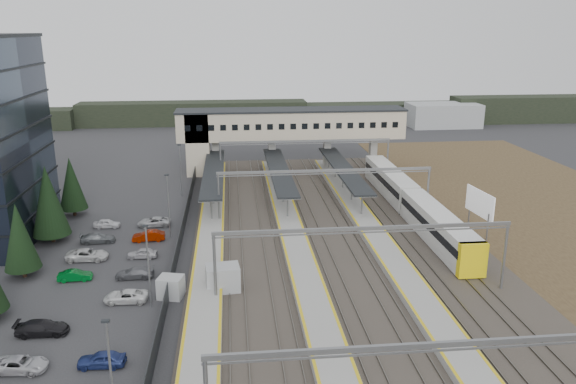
{
  "coord_description": "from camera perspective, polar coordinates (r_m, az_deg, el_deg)",
  "views": [
    {
      "loc": [
        -0.12,
        -56.16,
        25.0
      ],
      "look_at": [
        7.14,
        14.85,
        4.0
      ],
      "focal_mm": 35.0,
      "sensor_mm": 36.0,
      "label": 1
    }
  ],
  "objects": [
    {
      "name": "gantries",
      "position": [
        63.31,
        5.48,
        -1.15
      ],
      "size": [
        28.4,
        62.28,
        7.17
      ],
      "color": "gray",
      "rests_on": "ground"
    },
    {
      "name": "train",
      "position": [
        78.14,
        12.42,
        -1.03
      ],
      "size": [
        2.96,
        41.1,
        3.72
      ],
      "color": "silver",
      "rests_on": "ground"
    },
    {
      "name": "relay_cabin_near",
      "position": [
        55.89,
        -6.63,
        -8.76
      ],
      "size": [
        3.45,
        2.68,
        2.7
      ],
      "color": "#999D9E",
      "rests_on": "ground"
    },
    {
      "name": "ground",
      "position": [
        61.47,
        -5.27,
        -7.68
      ],
      "size": [
        220.0,
        220.0,
        0.0
      ],
      "primitive_type": "plane",
      "color": "#2B2B2D",
      "rests_on": "ground"
    },
    {
      "name": "canopies",
      "position": [
        86.09,
        -0.91,
        2.22
      ],
      "size": [
        23.1,
        30.0,
        3.28
      ],
      "color": "black",
      "rests_on": "ground"
    },
    {
      "name": "billboard",
      "position": [
        74.01,
        18.89,
        -1.2
      ],
      "size": [
        0.82,
        6.41,
        5.54
      ],
      "color": "gray",
      "rests_on": "ground"
    },
    {
      "name": "rail_corridor",
      "position": [
        66.64,
        2.76,
        -5.39
      ],
      "size": [
        34.0,
        90.0,
        0.92
      ],
      "color": "#352F28",
      "rests_on": "ground"
    },
    {
      "name": "treeline_far",
      "position": [
        151.96,
        3.32,
        8.02
      ],
      "size": [
        170.0,
        19.0,
        7.0
      ],
      "color": "black",
      "rests_on": "ground"
    },
    {
      "name": "footbridge",
      "position": [
        99.94,
        -1.27,
        6.56
      ],
      "size": [
        40.4,
        6.4,
        11.2
      ],
      "color": "beige",
      "rests_on": "ground"
    },
    {
      "name": "lampposts",
      "position": [
        61.52,
        -12.87,
        -3.66
      ],
      "size": [
        0.5,
        53.25,
        8.07
      ],
      "color": "gray",
      "rests_on": "ground"
    },
    {
      "name": "conifer_row",
      "position": [
        60.17,
        -26.86,
        -5.04
      ],
      "size": [
        4.42,
        49.82,
        9.5
      ],
      "color": "black",
      "rests_on": "ground"
    },
    {
      "name": "car_park",
      "position": [
        56.64,
        -19.07,
        -10.09
      ],
      "size": [
        10.64,
        44.56,
        1.29
      ],
      "color": "silver",
      "rests_on": "ground"
    },
    {
      "name": "relay_cabin_far",
      "position": [
        55.73,
        -11.82,
        -9.43
      ],
      "size": [
        2.69,
        2.41,
        2.1
      ],
      "color": "#999D9E",
      "rests_on": "ground"
    },
    {
      "name": "fence",
      "position": [
        66.01,
        -11.02,
        -5.24
      ],
      "size": [
        0.08,
        90.0,
        2.0
      ],
      "color": "#26282B",
      "rests_on": "ground"
    }
  ]
}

